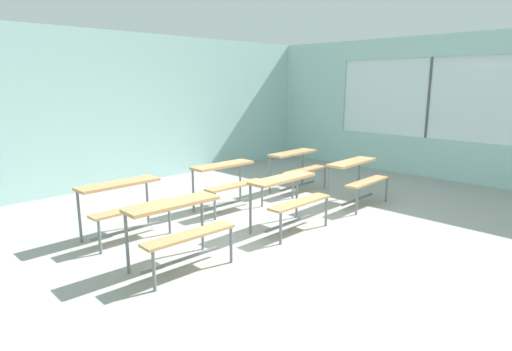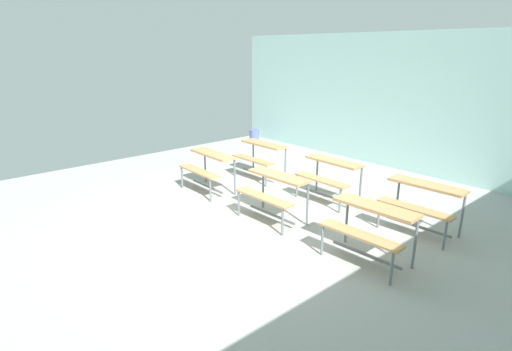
{
  "view_description": "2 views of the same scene",
  "coord_description": "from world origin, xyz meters",
  "px_view_note": "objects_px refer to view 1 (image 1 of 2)",
  "views": [
    {
      "loc": [
        -4.13,
        -3.43,
        2.06
      ],
      "look_at": [
        0.24,
        0.96,
        0.68
      ],
      "focal_mm": 29.84,
      "sensor_mm": 36.0,
      "label": 1
    },
    {
      "loc": [
        4.54,
        -3.87,
        2.64
      ],
      "look_at": [
        -0.57,
        0.67,
        0.49
      ],
      "focal_mm": 28.32,
      "sensor_mm": 36.0,
      "label": 2
    }
  ],
  "objects_px": {
    "desk_bench_r1c1": "(227,176)",
    "desk_bench_r1c2": "(297,162)",
    "desk_bench_r0c1": "(288,191)",
    "desk_bench_r0c2": "(357,172)",
    "desk_bench_r0c0": "(178,220)",
    "desk_bench_r1c0": "(123,197)"
  },
  "relations": [
    {
      "from": "desk_bench_r1c1",
      "to": "desk_bench_r1c2",
      "type": "height_order",
      "value": "same"
    },
    {
      "from": "desk_bench_r1c1",
      "to": "desk_bench_r1c2",
      "type": "distance_m",
      "value": 1.74
    },
    {
      "from": "desk_bench_r0c1",
      "to": "desk_bench_r0c2",
      "type": "height_order",
      "value": "same"
    },
    {
      "from": "desk_bench_r0c0",
      "to": "desk_bench_r0c2",
      "type": "bearing_deg",
      "value": 0.98
    },
    {
      "from": "desk_bench_r0c2",
      "to": "desk_bench_r1c2",
      "type": "height_order",
      "value": "same"
    },
    {
      "from": "desk_bench_r0c0",
      "to": "desk_bench_r1c0",
      "type": "relative_size",
      "value": 1.01
    },
    {
      "from": "desk_bench_r1c0",
      "to": "desk_bench_r1c2",
      "type": "distance_m",
      "value": 3.56
    },
    {
      "from": "desk_bench_r1c0",
      "to": "desk_bench_r1c1",
      "type": "bearing_deg",
      "value": -0.12
    },
    {
      "from": "desk_bench_r0c0",
      "to": "desk_bench_r1c1",
      "type": "xyz_separation_m",
      "value": [
        1.86,
        1.31,
        0.0
      ]
    },
    {
      "from": "desk_bench_r0c2",
      "to": "desk_bench_r1c2",
      "type": "bearing_deg",
      "value": 87.1
    },
    {
      "from": "desk_bench_r0c1",
      "to": "desk_bench_r1c0",
      "type": "xyz_separation_m",
      "value": [
        -1.78,
        1.33,
        0.0
      ]
    },
    {
      "from": "desk_bench_r0c1",
      "to": "desk_bench_r1c2",
      "type": "relative_size",
      "value": 0.99
    },
    {
      "from": "desk_bench_r1c0",
      "to": "desk_bench_r1c2",
      "type": "relative_size",
      "value": 0.99
    },
    {
      "from": "desk_bench_r0c0",
      "to": "desk_bench_r1c1",
      "type": "relative_size",
      "value": 1.0
    },
    {
      "from": "desk_bench_r1c2",
      "to": "desk_bench_r1c0",
      "type": "bearing_deg",
      "value": 177.94
    },
    {
      "from": "desk_bench_r0c2",
      "to": "desk_bench_r1c1",
      "type": "xyz_separation_m",
      "value": [
        -1.72,
        1.35,
        0.0
      ]
    },
    {
      "from": "desk_bench_r0c0",
      "to": "desk_bench_r1c2",
      "type": "xyz_separation_m",
      "value": [
        3.59,
        1.29,
        0.0
      ]
    },
    {
      "from": "desk_bench_r0c0",
      "to": "desk_bench_r1c1",
      "type": "height_order",
      "value": "same"
    },
    {
      "from": "desk_bench_r0c0",
      "to": "desk_bench_r0c1",
      "type": "relative_size",
      "value": 1.01
    },
    {
      "from": "desk_bench_r0c1",
      "to": "desk_bench_r1c0",
      "type": "bearing_deg",
      "value": 142.46
    },
    {
      "from": "desk_bench_r0c0",
      "to": "desk_bench_r0c2",
      "type": "distance_m",
      "value": 3.57
    },
    {
      "from": "desk_bench_r0c0",
      "to": "desk_bench_r1c1",
      "type": "distance_m",
      "value": 2.28
    }
  ]
}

